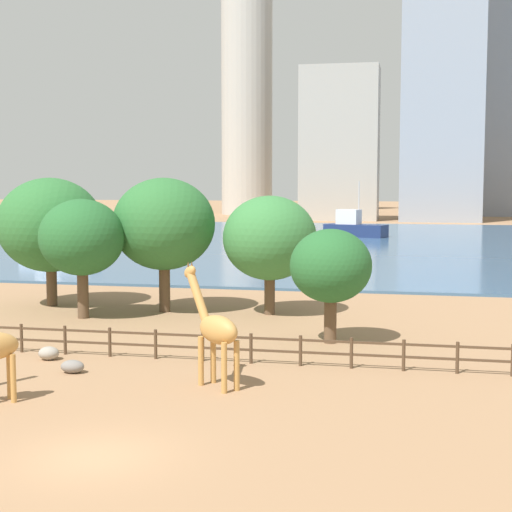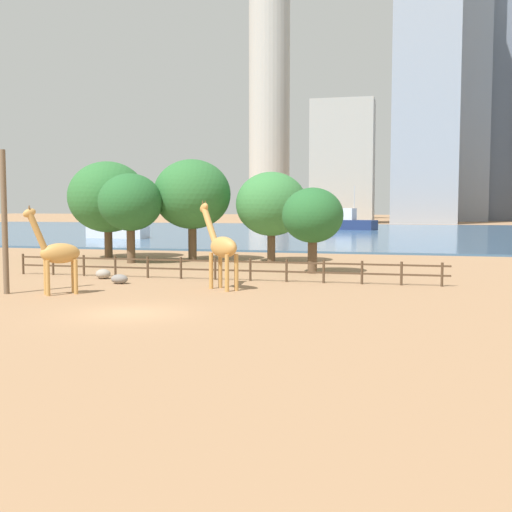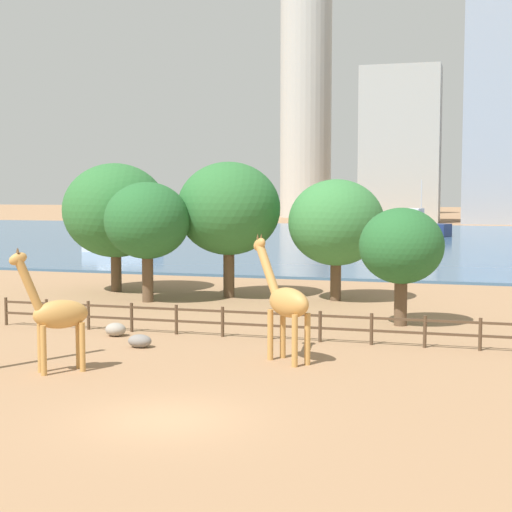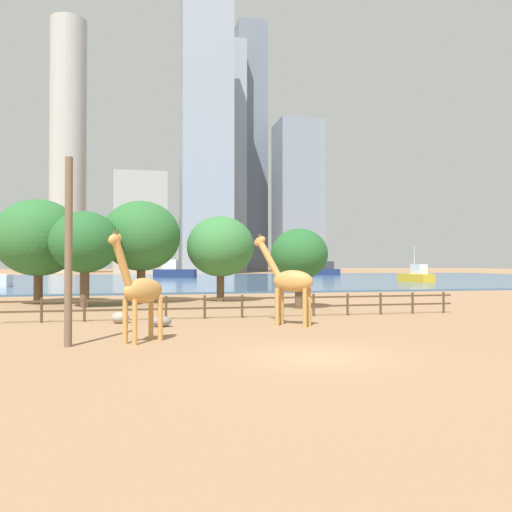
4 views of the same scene
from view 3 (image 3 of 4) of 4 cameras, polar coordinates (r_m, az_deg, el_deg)
name	(u,v)px [view 3 (image 3 of 4)]	position (r m, az deg, el deg)	size (l,w,h in m)	color
ground_plane	(412,240)	(100.14, 11.24, 1.12)	(400.00, 400.00, 0.00)	#9E7551
harbor_water	(409,241)	(97.15, 11.10, 1.07)	(180.00, 86.00, 0.20)	#3D6084
giraffe_tall	(56,314)	(27.90, -14.32, -4.11)	(2.34, 2.23, 4.38)	#C18C47
giraffe_companion	(286,302)	(28.74, 2.16, -3.34)	(2.92, 2.49, 4.64)	#C18C47
boulder_near_fence	(116,329)	(34.50, -10.18, -5.28)	(0.91, 0.77, 0.58)	gray
boulder_by_pole	(140,341)	(31.90, -8.45, -6.13)	(0.98, 0.70, 0.53)	gray
enclosure_fence	(273,322)	(33.14, 1.26, -4.80)	(26.12, 0.14, 1.30)	#4C3826
tree_left_large	(147,221)	(44.31, -7.93, 2.53)	(4.79, 4.79, 6.75)	brown
tree_center_broad	(336,223)	(44.64, 5.85, 2.42)	(5.44, 5.44, 6.91)	brown
tree_right_tall	(115,211)	(49.28, -10.20, 3.27)	(6.46, 6.46, 7.95)	brown
tree_left_small	(229,209)	(45.76, -2.00, 3.44)	(6.04, 6.04, 7.94)	brown
tree_right_small	(401,247)	(36.82, 10.54, 0.68)	(3.92, 3.92, 5.49)	brown
boat_ferry	(416,226)	(106.75, 11.58, 2.12)	(8.86, 5.48, 7.51)	navy
boat_tug	(121,240)	(78.56, -9.83, 1.13)	(7.68, 3.00, 3.34)	silver
skyline_block_central	(400,145)	(155.76, 10.44, 7.94)	(15.24, 8.21, 29.96)	#ADA89E
skyline_tower_glass	(306,33)	(185.80, 3.67, 15.88)	(11.74, 11.74, 83.96)	#B7B2A8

